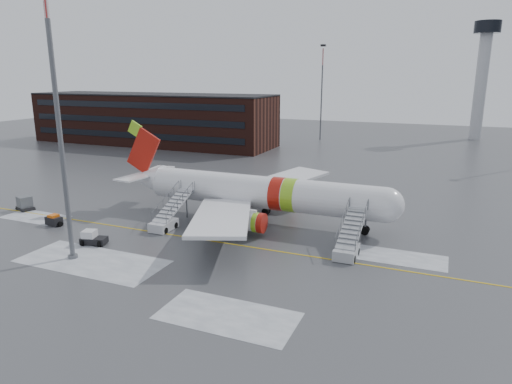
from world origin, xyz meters
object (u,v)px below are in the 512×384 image
at_px(airstair_fwd, 348,244).
at_px(airstair_aft, 167,219).
at_px(light_mast_near, 57,109).
at_px(airliner, 255,192).
at_px(uld_container, 25,204).
at_px(pushback_tug, 92,238).
at_px(baggage_tractor, 54,221).

height_order(airstair_fwd, airstair_aft, same).
bearing_deg(light_mast_near, airstair_fwd, 24.58).
distance_m(airliner, airstair_fwd, 14.25).
height_order(uld_container, light_mast_near, light_mast_near).
relative_size(pushback_tug, uld_container, 1.08).
bearing_deg(baggage_tractor, pushback_tug, -20.12).
distance_m(airstair_fwd, airstair_aft, 20.44).
height_order(airstair_fwd, light_mast_near, light_mast_near).
bearing_deg(airstair_fwd, airstair_aft, 180.00).
bearing_deg(pushback_tug, airstair_fwd, 16.47).
relative_size(airstair_fwd, airstair_aft, 1.00).
height_order(airliner, airstair_fwd, airliner).
relative_size(airliner, baggage_tractor, 14.27).
height_order(airstair_aft, light_mast_near, light_mast_near).
relative_size(uld_container, light_mast_near, 0.10).
bearing_deg(airstair_fwd, baggage_tractor, -172.75).
xyz_separation_m(airstair_aft, light_mast_near, (-3.33, -10.87, 12.80)).
height_order(airliner, pushback_tug, airliner).
relative_size(airstair_fwd, uld_container, 2.97).
height_order(baggage_tractor, light_mast_near, light_mast_near).
xyz_separation_m(airstair_fwd, uld_container, (-41.17, -1.07, -0.23)).
bearing_deg(pushback_tug, uld_container, 159.43).
distance_m(uld_container, light_mast_near, 23.84).
relative_size(airstair_fwd, light_mast_near, 0.29).
distance_m(pushback_tug, baggage_tractor, 8.95).
xyz_separation_m(airstair_aft, uld_container, (-20.73, -1.07, -0.23)).
relative_size(airstair_fwd, pushback_tug, 2.76).
bearing_deg(uld_container, light_mast_near, -29.40).
height_order(pushback_tug, light_mast_near, light_mast_near).
relative_size(airstair_aft, light_mast_near, 0.29).
xyz_separation_m(airstair_fwd, light_mast_near, (-23.77, -10.87, 12.80)).
bearing_deg(pushback_tug, airliner, 48.58).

